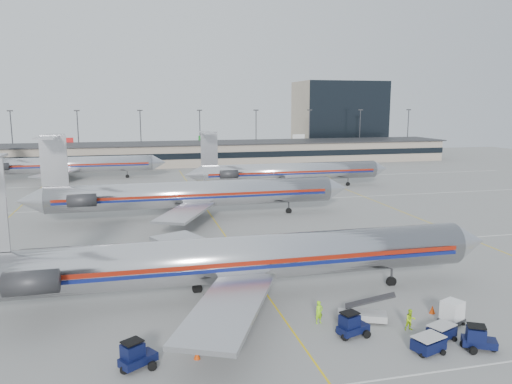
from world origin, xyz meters
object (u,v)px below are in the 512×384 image
object	(u,v)px
jet_foreground	(225,259)
jet_second_row	(188,194)
tug_center	(352,325)
belt_loader	(363,314)
uld_container	(452,312)

from	to	relation	value
jet_foreground	jet_second_row	xyz separation A→B (m)	(0.29, 32.67, -0.04)
jet_foreground	tug_center	xyz separation A→B (m)	(7.80, -8.89, -2.91)
jet_foreground	belt_loader	size ratio (longest dim) A/B	10.85
tug_center	uld_container	size ratio (longest dim) A/B	1.20
jet_foreground	belt_loader	bearing A→B (deg)	-34.31
jet_second_row	belt_loader	bearing A→B (deg)	-76.42
jet_second_row	belt_loader	size ratio (longest dim) A/B	10.73
tug_center	jet_second_row	bearing A→B (deg)	81.53
tug_center	uld_container	world-z (taller)	tug_center
jet_second_row	belt_loader	distance (m)	40.60
jet_second_row	tug_center	xyz separation A→B (m)	(7.50, -41.55, -2.86)
uld_container	belt_loader	xyz separation A→B (m)	(-6.56, 1.97, -0.29)
jet_second_row	uld_container	xyz separation A→B (m)	(16.06, -41.32, -2.81)
jet_foreground	uld_container	distance (m)	18.72
belt_loader	jet_second_row	bearing A→B (deg)	126.38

